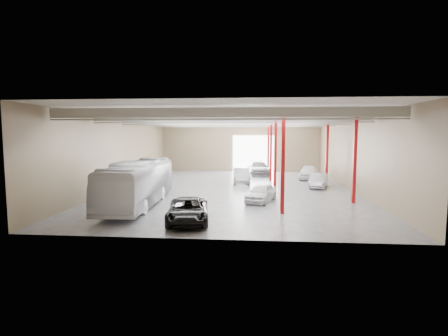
# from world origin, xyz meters

# --- Properties ---
(depot_shell) EXTENTS (22.12, 32.12, 7.06)m
(depot_shell) POSITION_xyz_m (0.13, 0.48, 4.98)
(depot_shell) COLOR #48494E
(depot_shell) RESTS_ON ground
(coach_bus) EXTENTS (3.29, 11.95, 3.30)m
(coach_bus) POSITION_xyz_m (-6.60, -8.00, 1.65)
(coach_bus) COLOR silver
(coach_bus) RESTS_ON ground
(black_sedan) EXTENTS (3.09, 5.45, 1.43)m
(black_sedan) POSITION_xyz_m (-2.00, -12.78, 0.72)
(black_sedan) COLOR black
(black_sedan) RESTS_ON ground
(car_row_a) EXTENTS (2.89, 4.41, 1.40)m
(car_row_a) POSITION_xyz_m (2.50, -6.00, 0.70)
(car_row_a) COLOR white
(car_row_a) RESTS_ON ground
(car_row_b) EXTENTS (2.08, 4.98, 1.60)m
(car_row_b) POSITION_xyz_m (0.59, 4.50, 0.80)
(car_row_b) COLOR #B2B2B7
(car_row_b) RESTS_ON ground
(car_row_c) EXTENTS (3.46, 6.25, 1.71)m
(car_row_c) POSITION_xyz_m (2.50, 12.00, 0.86)
(car_row_c) COLOR slate
(car_row_c) RESTS_ON ground
(car_right_near) EXTENTS (2.62, 4.44, 1.38)m
(car_right_near) POSITION_xyz_m (8.30, 1.73, 0.69)
(car_right_near) COLOR silver
(car_right_near) RESTS_ON ground
(car_right_far) EXTENTS (3.05, 5.13, 1.64)m
(car_right_far) POSITION_xyz_m (8.30, 8.05, 0.82)
(car_right_far) COLOR white
(car_right_far) RESTS_ON ground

